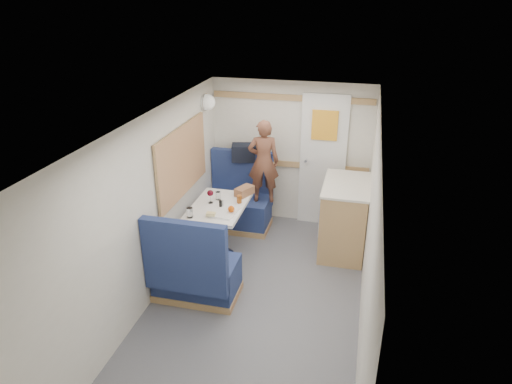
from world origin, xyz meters
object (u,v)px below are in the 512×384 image
(dinette_table, at_px, (219,217))
(duffel_bag, at_px, (249,152))
(cheese_block, at_px, (211,214))
(bread_loaf, at_px, (244,191))
(tray, at_px, (225,211))
(bench_near, at_px, (195,275))
(beer_glass, at_px, (239,199))
(tumbler_left, at_px, (190,213))
(tumbler_mid, at_px, (218,196))
(dome_light, at_px, (207,102))
(pepper_grinder, at_px, (221,204))
(wine_glass, at_px, (210,194))
(salt_grinder, at_px, (223,203))
(bench_far, at_px, (239,206))
(galley_counter, at_px, (344,217))
(orange_fruit, at_px, (231,209))
(person, at_px, (263,162))

(dinette_table, relative_size, duffel_bag, 1.95)
(cheese_block, height_order, bread_loaf, bread_loaf)
(dinette_table, bearing_deg, tray, -49.76)
(bench_near, bearing_deg, bread_loaf, 79.61)
(bench_near, relative_size, beer_glass, 11.04)
(tumbler_left, distance_m, tumbler_mid, 0.55)
(dome_light, xyz_separation_m, tray, (0.52, -1.00, -1.02))
(pepper_grinder, bearing_deg, tumbler_left, -130.87)
(tray, bearing_deg, wine_glass, 141.47)
(bench_near, relative_size, dome_light, 5.25)
(pepper_grinder, height_order, salt_grinder, salt_grinder)
(bench_near, xyz_separation_m, tumbler_mid, (-0.05, 1.02, 0.47))
(tumbler_left, relative_size, salt_grinder, 1.19)
(dinette_table, bearing_deg, bench_far, 90.00)
(galley_counter, height_order, bread_loaf, galley_counter)
(tray, bearing_deg, bench_far, 97.32)
(orange_fruit, xyz_separation_m, beer_glass, (0.01, 0.30, -0.01))
(person, bearing_deg, wine_glass, 47.12)
(galley_counter, distance_m, orange_fruit, 1.48)
(tumbler_left, xyz_separation_m, beer_glass, (0.44, 0.50, -0.01))
(galley_counter, bearing_deg, salt_grinder, -157.33)
(galley_counter, height_order, person, person)
(orange_fruit, bearing_deg, duffel_bag, 95.41)
(bench_far, xyz_separation_m, dome_light, (-0.39, -0.01, 1.45))
(tray, height_order, beer_glass, beer_glass)
(dome_light, bearing_deg, wine_glass, -71.06)
(galley_counter, relative_size, bread_loaf, 3.68)
(tumbler_left, bearing_deg, person, 64.03)
(cheese_block, bearing_deg, tumbler_left, -163.98)
(beer_glass, bearing_deg, orange_fruit, -92.54)
(cheese_block, distance_m, salt_grinder, 0.28)
(orange_fruit, distance_m, beer_glass, 0.30)
(bench_near, relative_size, galley_counter, 1.14)
(tumbler_mid, bearing_deg, bench_near, -87.11)
(dinette_table, relative_size, tumbler_mid, 9.03)
(tumbler_mid, bearing_deg, cheese_block, -82.15)
(bench_far, xyz_separation_m, tumbler_mid, (-0.05, -0.71, 0.47))
(duffel_bag, xyz_separation_m, pepper_grinder, (-0.04, -1.19, -0.25))
(wine_glass, distance_m, salt_grinder, 0.20)
(bench_far, xyz_separation_m, person, (0.36, -0.05, 0.71))
(galley_counter, height_order, orange_fruit, galley_counter)
(bench_near, bearing_deg, dome_light, 102.82)
(dinette_table, relative_size, wine_glass, 5.48)
(galley_counter, xyz_separation_m, pepper_grinder, (-1.42, -0.62, 0.30))
(tumbler_mid, height_order, bread_loaf, bread_loaf)
(beer_glass, bearing_deg, wine_glass, -165.51)
(tumbler_left, bearing_deg, bread_loaf, 59.12)
(galley_counter, distance_m, tumbler_mid, 1.60)
(wine_glass, height_order, salt_grinder, wine_glass)
(person, relative_size, tumbler_left, 9.56)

